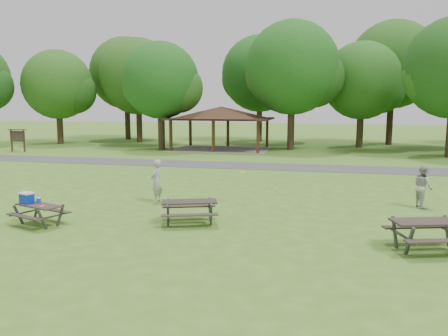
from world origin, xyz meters
TOP-DOWN VIEW (x-y plane):
  - ground at (0.00, 0.00)m, footprint 160.00×160.00m
  - asphalt_path at (0.00, 14.00)m, footprint 120.00×3.20m
  - pavilion at (-4.00, 24.00)m, footprint 8.60×7.01m
  - notice_board at (-20.00, 18.00)m, footprint 1.60×0.30m
  - tree_row_b at (-20.92, 25.53)m, footprint 7.14×6.80m
  - tree_row_c at (-13.90, 29.03)m, footprint 8.19×7.80m
  - tree_row_d at (-8.92, 22.53)m, footprint 6.93×6.60m
  - tree_row_e at (2.10, 25.03)m, footprint 8.40×8.00m
  - tree_row_f at (8.09, 28.53)m, footprint 7.35×7.00m
  - tree_deep_a at (-16.90, 32.53)m, footprint 8.40×8.00m
  - tree_deep_b at (-1.90, 33.03)m, footprint 8.40×8.00m
  - tree_deep_c at (11.10, 32.03)m, footprint 8.82×8.40m
  - picnic_table_near at (-4.10, -1.24)m, footprint 1.93×1.73m
  - picnic_table_middle at (0.76, 0.03)m, footprint 2.18×1.96m
  - picnic_table_far at (7.86, -1.08)m, footprint 2.35×2.09m
  - frisbee_in_flight at (1.92, 3.25)m, footprint 0.28×0.28m
  - frisbee_thrower at (-1.48, 2.75)m, footprint 0.45×0.65m
  - frisbee_catcher at (8.71, 4.25)m, footprint 0.83×0.94m

SIDE VIEW (x-z plane):
  - ground at x=0.00m, z-range 0.00..0.00m
  - asphalt_path at x=0.00m, z-range 0.00..0.02m
  - picnic_table_middle at x=0.76m, z-range 0.19..0.97m
  - picnic_table_far at x=7.86m, z-range 0.20..1.05m
  - picnic_table_near at x=-4.10m, z-range 0.08..1.20m
  - frisbee_catcher at x=8.71m, z-range 0.00..1.63m
  - frisbee_thrower at x=-1.48m, z-range 0.00..1.73m
  - frisbee_in_flight at x=1.92m, z-range 1.25..1.27m
  - notice_board at x=-20.00m, z-range 0.37..2.25m
  - pavilion at x=-4.00m, z-range 1.18..4.94m
  - tree_row_b at x=-20.92m, z-range 1.03..10.30m
  - tree_row_d at x=-8.92m, z-range 1.13..10.41m
  - tree_row_f at x=8.09m, z-range 1.06..10.62m
  - tree_row_c at x=-13.90m, z-range 1.20..11.87m
  - tree_row_e at x=2.10m, z-range 1.27..12.29m
  - tree_deep_b at x=-1.90m, z-range 1.32..12.45m
  - tree_deep_a at x=-16.90m, z-range 1.44..12.82m
  - tree_deep_c at x=11.10m, z-range 1.49..13.39m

